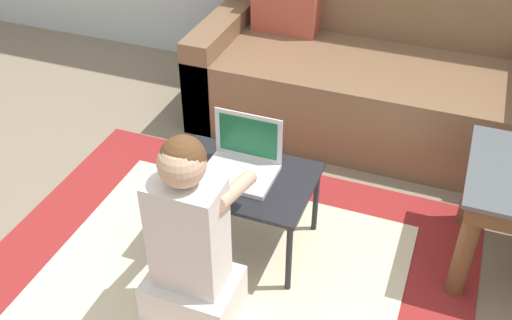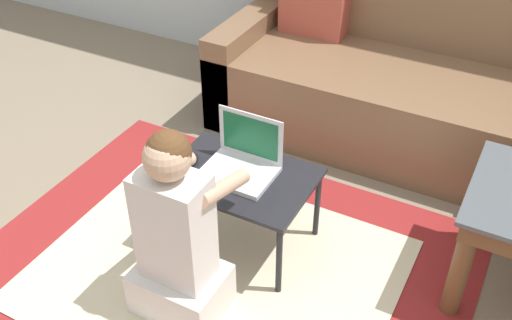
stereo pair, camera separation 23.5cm
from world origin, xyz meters
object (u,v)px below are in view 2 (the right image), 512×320
laptop_desk (240,183)px  computer_mouse (189,160)px  person_seated (177,239)px  couch (389,84)px  laptop (241,164)px

laptop_desk → computer_mouse: computer_mouse is taller
laptop_desk → person_seated: (-0.02, -0.41, 0.03)m
laptop_desk → computer_mouse: size_ratio=5.44×
couch → person_seated: couch is taller
person_seated → laptop: bearing=88.1°
laptop_desk → couch: bearing=77.0°
couch → laptop: 1.14m
laptop_desk → laptop: size_ratio=2.06×
laptop → person_seated: bearing=-91.9°
person_seated → computer_mouse: bearing=117.6°
couch → laptop: bearing=-103.7°
couch → laptop: couch is taller
computer_mouse → person_seated: 0.43m
person_seated → couch: bearing=79.6°
couch → person_seated: (-0.28, -1.54, 0.07)m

